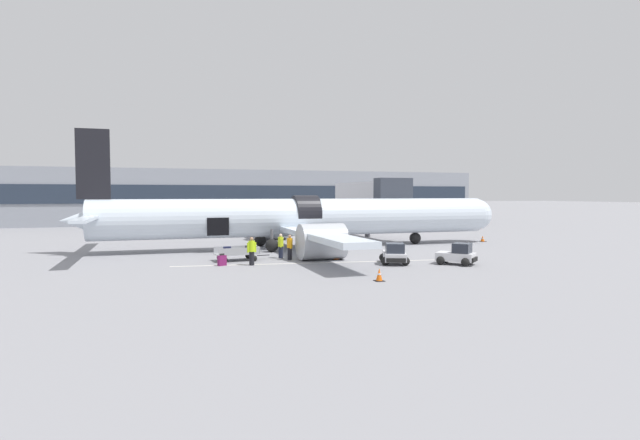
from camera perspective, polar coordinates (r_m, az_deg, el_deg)
ground_plane at (r=38.06m, az=-1.84°, el=-3.99°), size 500.00×500.00×0.00m
apron_marking_line at (r=33.67m, az=0.37°, el=-4.90°), size 19.78×2.83×0.01m
terminal_strip at (r=82.01m, az=-10.76°, el=2.64°), size 85.90×8.68×8.43m
jet_bridge_stub at (r=53.05m, az=5.89°, el=2.89°), size 3.41×13.49×6.16m
airplane at (r=42.80m, az=-2.39°, el=0.14°), size 37.84×31.79×9.53m
baggage_tug_lead at (r=33.96m, az=15.42°, el=-3.92°), size 2.62×2.71×1.42m
baggage_tug_mid at (r=33.47m, az=8.49°, el=-3.94°), size 2.46×3.14×1.40m
baggage_cart_loading at (r=35.12m, az=-9.31°, el=-3.79°), size 3.90×2.16×1.05m
ground_crew_loader_a at (r=32.67m, az=-7.82°, el=-3.47°), size 0.64×0.48×1.84m
ground_crew_loader_b at (r=36.01m, az=-4.51°, el=-2.91°), size 0.49×0.62×1.77m
ground_crew_driver at (r=35.08m, az=-3.48°, el=-3.06°), size 0.41×0.61×1.77m
suitcase_on_tarmac_upright at (r=32.88m, az=-11.14°, el=-4.56°), size 0.60×0.47×0.78m
safety_cone_nose at (r=50.99m, az=18.09°, el=-2.07°), size 0.57×0.57×0.57m
safety_cone_engine_left at (r=26.78m, az=6.78°, el=-6.27°), size 0.50×0.50×0.69m
safety_cone_wingtip at (r=35.28m, az=1.88°, el=-3.97°), size 0.64×0.64×0.75m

